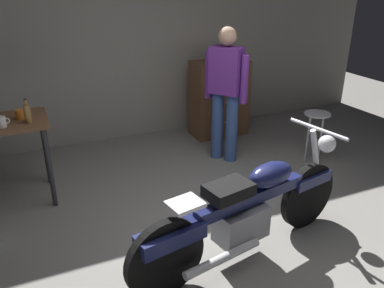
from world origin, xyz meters
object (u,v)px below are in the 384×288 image
shop_stool (316,124)px  bottle (28,113)px  motorcycle (248,209)px  person_standing (226,90)px  mug_white_ceramic (2,122)px  mug_orange_travel (20,114)px  wooden_dresser (219,98)px

shop_stool → bottle: (-3.29, 0.30, 0.50)m
motorcycle → person_standing: (0.73, 1.78, 0.48)m
person_standing → shop_stool: size_ratio=2.61×
mug_white_ceramic → bottle: bearing=6.3°
person_standing → mug_orange_travel: (-2.33, -0.07, 0.02)m
motorcycle → person_standing: bearing=56.5°
bottle → mug_white_ceramic: bearing=-173.7°
person_standing → bottle: bearing=59.6°
motorcycle → bottle: bottle is taller
wooden_dresser → motorcycle: bearing=-112.5°
mug_white_ceramic → wooden_dresser: bearing=20.4°
motorcycle → mug_orange_travel: bearing=121.9°
person_standing → mug_white_ceramic: person_standing is taller
mug_orange_travel → bottle: 0.17m
shop_stool → bottle: bottle is taller
person_standing → shop_stool: person_standing is taller
person_standing → mug_white_ceramic: (-2.49, -0.24, 0.03)m
motorcycle → mug_orange_travel: (-1.60, 1.71, 0.50)m
mug_white_ceramic → mug_orange_travel: bearing=47.2°
mug_white_ceramic → motorcycle: bearing=-41.2°
shop_stool → bottle: 3.34m
mug_orange_travel → bottle: bearing=-64.0°
shop_stool → mug_white_ceramic: bearing=175.6°
person_standing → mug_white_ceramic: bearing=59.7°
motorcycle → mug_orange_travel: size_ratio=19.03×
shop_stool → mug_orange_travel: (-3.36, 0.44, 0.45)m
mug_orange_travel → motorcycle: bearing=-47.0°
mug_orange_travel → mug_white_ceramic: (-0.16, -0.17, 0.00)m
motorcycle → person_standing: 1.98m
person_standing → mug_orange_travel: person_standing is taller
shop_stool → bottle: bearing=174.8°
shop_stool → person_standing: bearing=153.5°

